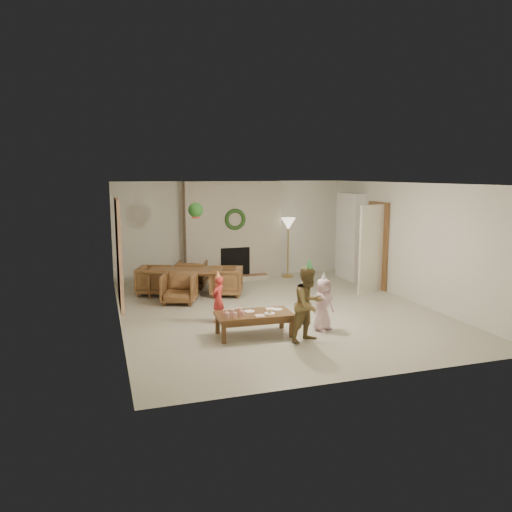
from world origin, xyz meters
name	(u,v)px	position (x,y,z in m)	size (l,w,h in m)	color
floor	(276,310)	(0.00, 0.00, 0.00)	(7.00, 7.00, 0.00)	#B7B29E
ceiling	(277,183)	(0.00, 0.00, 2.50)	(7.00, 7.00, 0.00)	white
wall_back	(231,229)	(0.00, 3.50, 1.25)	(7.00, 7.00, 0.00)	silver
wall_front	(370,287)	(0.00, -3.50, 1.25)	(7.00, 7.00, 0.00)	silver
wall_left	(117,256)	(-3.00, 0.00, 1.25)	(7.00, 7.00, 0.00)	silver
wall_right	(409,242)	(3.00, 0.00, 1.25)	(7.00, 7.00, 0.00)	silver
fireplace_mass	(233,230)	(0.00, 3.30, 1.25)	(2.50, 0.40, 2.50)	#4F2815
fireplace_hearth	(237,278)	(0.00, 2.95, 0.06)	(1.60, 0.30, 0.12)	brown
fireplace_firebox	(235,262)	(0.00, 3.12, 0.45)	(0.75, 0.12, 0.75)	black
fireplace_wreath	(235,219)	(0.00, 3.07, 1.55)	(0.54, 0.54, 0.10)	#1D4218
floor_lamp_base	(288,276)	(1.41, 3.00, 0.02)	(0.29, 0.29, 0.03)	gold
floor_lamp_post	(288,250)	(1.41, 3.00, 0.73)	(0.03, 0.03, 1.40)	gold
floor_lamp_shade	(288,224)	(1.41, 3.00, 1.40)	(0.37, 0.37, 0.31)	beige
bookshelf_carcass	(350,236)	(2.84, 2.30, 1.10)	(0.30, 1.00, 2.20)	white
bookshelf_shelf_a	(349,262)	(2.82, 2.30, 0.45)	(0.30, 0.92, 0.03)	white
bookshelf_shelf_b	(349,246)	(2.82, 2.30, 0.85)	(0.30, 0.92, 0.03)	white
bookshelf_shelf_c	(350,231)	(2.82, 2.30, 1.25)	(0.30, 0.92, 0.03)	white
bookshelf_shelf_d	(350,215)	(2.82, 2.30, 1.65)	(0.30, 0.92, 0.03)	white
books_row_lower	(351,257)	(2.80, 2.15, 0.59)	(0.20, 0.40, 0.24)	#9F311D
books_row_mid	(348,241)	(2.80, 2.35, 0.99)	(0.20, 0.44, 0.24)	navy
books_row_upper	(351,226)	(2.80, 2.20, 1.38)	(0.20, 0.36, 0.22)	#A28E22
door_frame	(377,245)	(2.96, 1.20, 1.02)	(0.05, 0.86, 2.04)	brown
door_leaf	(371,249)	(2.58, 0.82, 1.00)	(0.05, 0.80, 2.00)	beige
curtain_panel	(119,254)	(-2.96, 0.20, 1.25)	(0.06, 1.20, 2.00)	beige
dining_table	(186,282)	(-1.49, 1.84, 0.29)	(1.65, 0.92, 0.58)	brown
dining_chair_near	(179,288)	(-1.74, 1.16, 0.32)	(0.68, 0.70, 0.64)	brown
dining_chair_far	(192,274)	(-1.24, 2.52, 0.32)	(0.68, 0.70, 0.64)	brown
dining_chair_left	(154,280)	(-2.17, 2.10, 0.32)	(0.68, 0.70, 0.64)	brown
dining_chair_right	(226,281)	(-0.64, 1.53, 0.32)	(0.68, 0.70, 0.64)	brown
hanging_plant_cord	(195,199)	(-1.30, 1.50, 2.15)	(0.01, 0.01, 0.70)	tan
hanging_plant_pot	(196,216)	(-1.30, 1.50, 1.80)	(0.16, 0.16, 0.12)	#B03F39
hanging_plant_foliage	(196,210)	(-1.30, 1.50, 1.92)	(0.32, 0.32, 0.32)	#1D511B
coffee_table_top	(254,315)	(-0.89, -1.34, 0.36)	(1.26, 0.63, 0.06)	brown
coffee_table_apron	(254,319)	(-0.89, -1.34, 0.29)	(1.17, 0.54, 0.08)	brown
coffee_leg_fl	(224,334)	(-1.47, -1.58, 0.17)	(0.07, 0.07, 0.33)	brown
coffee_leg_fr	(292,328)	(-0.32, -1.62, 0.17)	(0.07, 0.07, 0.33)	brown
coffee_leg_bl	(217,324)	(-1.45, -1.06, 0.17)	(0.07, 0.07, 0.33)	brown
coffee_leg_br	(282,319)	(-0.30, -1.10, 0.17)	(0.07, 0.07, 0.33)	brown
cup_a	(227,315)	(-1.38, -1.47, 0.43)	(0.07, 0.07, 0.09)	white
cup_b	(225,312)	(-1.37, -1.28, 0.43)	(0.07, 0.07, 0.09)	white
cup_c	(235,315)	(-1.26, -1.52, 0.43)	(0.07, 0.07, 0.09)	white
cup_d	(232,312)	(-1.26, -1.33, 0.43)	(0.07, 0.07, 0.09)	white
cup_e	(242,313)	(-1.12, -1.45, 0.43)	(0.07, 0.07, 0.09)	white
cup_f	(239,310)	(-1.12, -1.25, 0.43)	(0.07, 0.07, 0.09)	white
plate_a	(249,311)	(-0.93, -1.22, 0.39)	(0.18, 0.18, 0.01)	white
plate_b	(270,313)	(-0.65, -1.45, 0.39)	(0.18, 0.18, 0.01)	white
plate_c	(277,309)	(-0.45, -1.26, 0.39)	(0.18, 0.18, 0.01)	white
food_scoop	(270,311)	(-0.65, -1.45, 0.43)	(0.07, 0.07, 0.07)	tan
napkin_left	(260,315)	(-0.84, -1.52, 0.39)	(0.15, 0.15, 0.01)	#FFBBBF
napkin_right	(270,309)	(-0.54, -1.18, 0.39)	(0.15, 0.15, 0.01)	#FFBBBF
child_red	(218,299)	(-1.28, -0.40, 0.43)	(0.31, 0.20, 0.85)	red
party_hat_red	(218,274)	(-1.28, -0.40, 0.89)	(0.12, 0.12, 0.16)	#F3C251
child_plaid	(309,304)	(-0.14, -1.87, 0.62)	(0.60, 0.47, 1.23)	#994729
party_hat_plaid	(309,264)	(-0.14, -1.87, 1.28)	(0.15, 0.15, 0.20)	#4EB663
child_pink	(323,304)	(0.34, -1.41, 0.46)	(0.45, 0.29, 0.91)	beige
party_hat_pink	(324,276)	(0.34, -1.41, 0.95)	(0.12, 0.12, 0.16)	#B1B0B7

